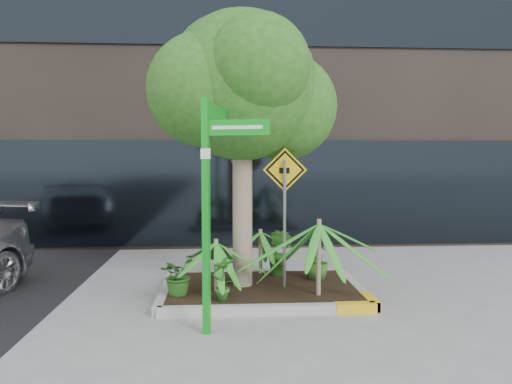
{
  "coord_description": "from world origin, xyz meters",
  "views": [
    {
      "loc": [
        -0.44,
        -7.88,
        2.31
      ],
      "look_at": [
        0.09,
        0.2,
        1.73
      ],
      "focal_mm": 35.0,
      "sensor_mm": 36.0,
      "label": 1
    }
  ],
  "objects": [
    {
      "name": "ground",
      "position": [
        0.0,
        0.0,
        0.0
      ],
      "size": [
        80.0,
        80.0,
        0.0
      ],
      "primitive_type": "plane",
      "color": "gray",
      "rests_on": "ground"
    },
    {
      "name": "planter",
      "position": [
        0.23,
        0.27,
        0.1
      ],
      "size": [
        3.35,
        2.36,
        0.15
      ],
      "color": "#9E9E99",
      "rests_on": "ground"
    },
    {
      "name": "tree",
      "position": [
        -0.12,
        0.38,
        3.45
      ],
      "size": [
        3.15,
        2.8,
        4.73
      ],
      "color": "gray",
      "rests_on": "ground"
    },
    {
      "name": "palm_front",
      "position": [
        1.04,
        -0.31,
        1.26
      ],
      "size": [
        1.34,
        1.34,
        1.49
      ],
      "color": "gray",
      "rests_on": "ground"
    },
    {
      "name": "palm_left",
      "position": [
        -0.56,
        0.05,
        0.93
      ],
      "size": [
        0.94,
        0.94,
        1.04
      ],
      "color": "gray",
      "rests_on": "ground"
    },
    {
      "name": "palm_back",
      "position": [
        0.24,
        1.2,
        0.91
      ],
      "size": [
        0.92,
        0.92,
        1.02
      ],
      "color": "gray",
      "rests_on": "ground"
    },
    {
      "name": "shrub_a",
      "position": [
        -1.15,
        -0.16,
        0.47
      ],
      "size": [
        0.78,
        0.78,
        0.65
      ],
      "primitive_type": "imported",
      "rotation": [
        0.0,
        0.0,
        1.12
      ],
      "color": "#225418",
      "rests_on": "planter"
    },
    {
      "name": "shrub_b",
      "position": [
        1.21,
        0.67,
        0.51
      ],
      "size": [
        0.5,
        0.5,
        0.72
      ],
      "primitive_type": "imported",
      "rotation": [
        0.0,
        0.0,
        1.84
      ],
      "color": "#2F6A1F",
      "rests_on": "planter"
    },
    {
      "name": "shrub_c",
      "position": [
        -0.45,
        -0.55,
        0.5
      ],
      "size": [
        0.5,
        0.5,
        0.7
      ],
      "primitive_type": "imported",
      "rotation": [
        0.0,
        0.0,
        3.7
      ],
      "color": "#256920",
      "rests_on": "planter"
    },
    {
      "name": "shrub_d",
      "position": [
        0.58,
        1.0,
        0.58
      ],
      "size": [
        0.66,
        0.66,
        0.85
      ],
      "primitive_type": "imported",
      "rotation": [
        0.0,
        0.0,
        5.51
      ],
      "color": "#225719",
      "rests_on": "planter"
    },
    {
      "name": "street_sign_post",
      "position": [
        -0.59,
        -1.46,
        1.89
      ],
      "size": [
        0.87,
        1.07,
        3.05
      ],
      "rotation": [
        0.0,
        0.0,
        -0.31
      ],
      "color": "#0E9A1C",
      "rests_on": "ground"
    },
    {
      "name": "cattle_sign",
      "position": [
        0.55,
        0.06,
        1.7
      ],
      "size": [
        0.7,
        0.26,
        2.29
      ],
      "rotation": [
        0.0,
        0.0,
        -0.13
      ],
      "color": "slate",
      "rests_on": "ground"
    }
  ]
}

